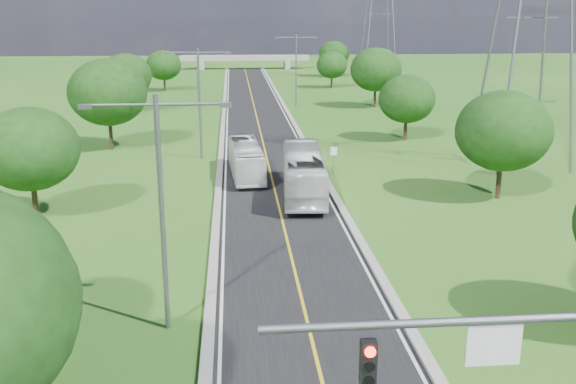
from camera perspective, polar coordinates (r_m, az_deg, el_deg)
ground at (r=74.47m, az=-2.55°, el=5.62°), size 260.00×260.00×0.00m
road at (r=80.38m, az=-2.73°, el=6.39°), size 8.00×150.00×0.06m
curb_left at (r=80.32m, az=-5.78°, el=6.38°), size 0.50×150.00×0.22m
curb_right at (r=80.63m, az=0.30°, el=6.50°), size 0.50×150.00×0.22m
speed_limit_sign at (r=53.15m, az=4.09°, el=3.24°), size 0.55×0.09×2.40m
overpass at (r=153.65m, az=-3.88°, el=11.74°), size 30.00×3.00×3.20m
streetlight_near_left at (r=26.41m, az=-11.23°, el=-0.24°), size 5.90×0.25×10.00m
streetlight_mid_left at (r=58.76m, az=-7.90°, el=8.63°), size 5.90×0.25×10.00m
streetlight_far_right at (r=91.97m, az=0.72°, el=11.30°), size 5.90×0.25×10.00m
power_tower_near at (r=58.84m, az=21.04°, el=15.66°), size 9.00×6.40×28.00m
power_tower_far at (r=131.50m, az=8.13°, el=16.01°), size 9.00×6.40×28.00m
tree_lb at (r=44.06m, az=-22.01°, el=3.56°), size 6.30×6.30×7.33m
tree_lc at (r=64.81m, az=-15.73°, el=8.52°), size 7.56×7.56×8.79m
tree_ld at (r=88.74m, az=-14.20°, el=10.03°), size 6.72×6.72×7.82m
tree_le at (r=112.18m, az=-11.00°, el=11.00°), size 5.88×5.88×6.84m
tree_rb at (r=47.94m, az=18.60°, el=5.17°), size 6.72×6.72×7.82m
tree_rc at (r=68.26m, az=10.52°, el=8.13°), size 5.88×5.88×6.84m
tree_rd at (r=91.80m, az=7.82°, el=10.73°), size 7.14×7.14×8.30m
tree_re at (r=114.96m, az=3.92°, el=11.20°), size 5.46×5.46×6.35m
tree_rf at (r=135.16m, az=4.12°, el=12.14°), size 6.30×6.30×7.33m
bus_outbound at (r=46.81m, az=1.35°, el=1.72°), size 3.62×12.20×3.35m
bus_inbound at (r=52.48m, az=-3.74°, el=2.90°), size 2.90×10.03×2.76m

